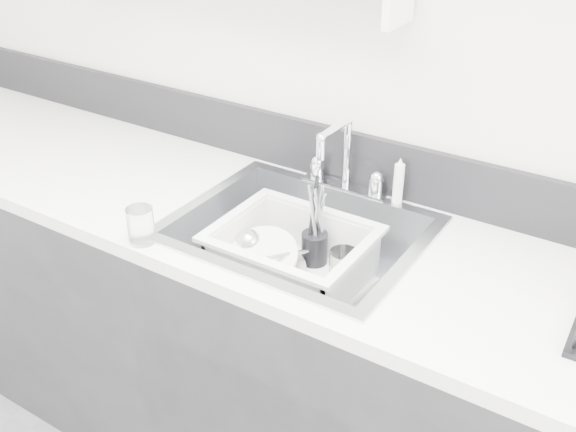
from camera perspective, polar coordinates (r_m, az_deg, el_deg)
The scene contains 12 objects.
counter_run at distance 2.02m, azimuth 0.78°, elevation -12.28°, with size 3.20×0.62×0.92m.
backsplash at distance 1.94m, azimuth 5.59°, elevation 4.84°, with size 3.20×0.02×0.16m, color black.
sink at distance 1.79m, azimuth 0.87°, elevation -3.48°, with size 0.64×0.52×0.20m, color silver, non-canonical shape.
faucet at distance 1.90m, azimuth 4.82°, elevation 3.75°, with size 0.26×0.18×0.23m.
side_sprayer at distance 1.85m, azimuth 9.34°, elevation 2.91°, with size 0.03×0.03×0.14m, color white.
wash_tub at distance 1.79m, azimuth 0.35°, elevation -3.49°, with size 0.40×0.33×0.16m, color white, non-canonical shape.
plate_stack at distance 1.82m, azimuth -2.05°, elevation -4.26°, with size 0.25×0.24×0.10m.
utensil_cup at distance 1.86m, azimuth 2.25°, elevation -2.46°, with size 0.07×0.07×0.25m.
ladle at distance 1.82m, azimuth -2.02°, elevation -3.72°, with size 0.29×0.10×0.08m, color silver, non-canonical shape.
tumbler_in_tub at distance 1.77m, azimuth 4.71°, elevation -4.53°, with size 0.08×0.08×0.11m, color white.
tumbler_counter at distance 1.70m, azimuth -12.35°, elevation -0.78°, with size 0.07×0.07×0.09m, color white.
bowl_small at distance 1.75m, azimuth 1.80°, elevation -6.42°, with size 0.10×0.10×0.03m, color white.
Camera 1 is at (0.79, -0.08, 1.82)m, focal length 42.00 mm.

